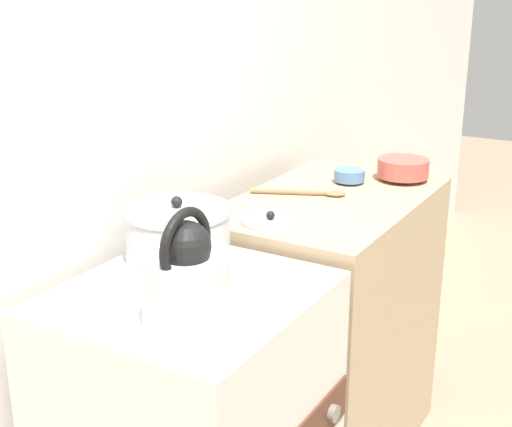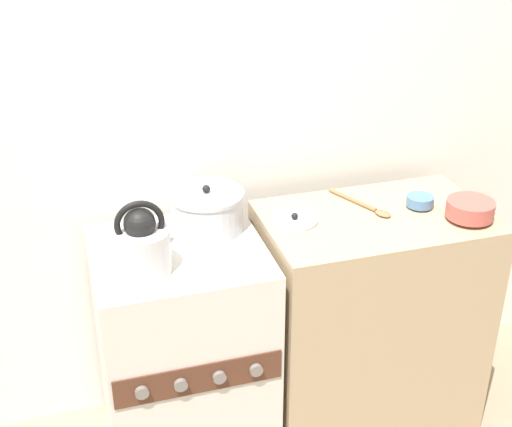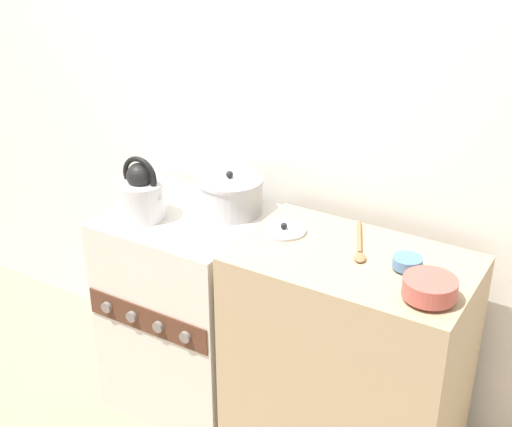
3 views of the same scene
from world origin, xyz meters
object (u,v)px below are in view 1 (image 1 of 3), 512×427
Objects in this scene: enamel_bowl at (403,168)px; small_ceramic_bowl at (349,175)px; loose_pot_lid at (270,221)px; kettle at (188,281)px; cooking_pot at (178,235)px.

small_ceramic_bowl is (-0.12, 0.14, -0.02)m from enamel_bowl.
enamel_bowl is 0.62m from loose_pot_lid.
kettle reaches higher than enamel_bowl.
cooking_pot is at bearing 163.76° from enamel_bowl.
kettle is 1.14m from enamel_bowl.
cooking_pot is 0.31m from loose_pot_lid.
cooking_pot is 1.57× the size of enamel_bowl.
enamel_bowl is at bearing -49.05° from small_ceramic_bowl.
enamel_bowl reaches higher than loose_pot_lid.
small_ceramic_bowl is at bearing -3.10° from loose_pot_lid.
cooking_pot is at bearing 171.08° from small_ceramic_bowl.
loose_pot_lid is at bearing 176.90° from small_ceramic_bowl.
cooking_pot is 0.77m from small_ceramic_bowl.
kettle reaches higher than small_ceramic_bowl.
cooking_pot is 2.65× the size of small_ceramic_bowl.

